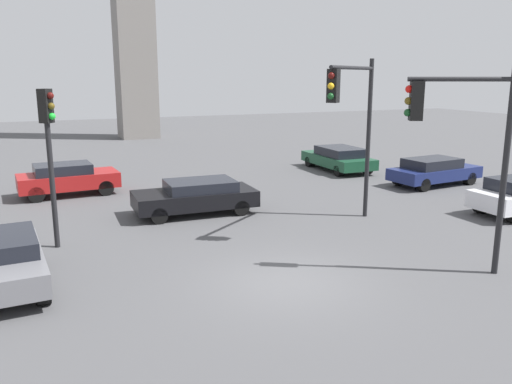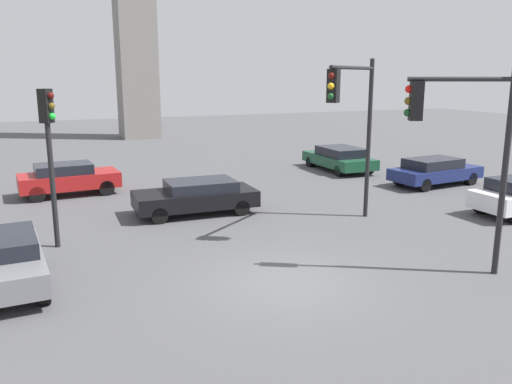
# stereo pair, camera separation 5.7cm
# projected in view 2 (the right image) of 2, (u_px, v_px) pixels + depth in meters

# --- Properties ---
(ground_plane) EXTENTS (109.97, 109.97, 0.00)m
(ground_plane) POSITION_uv_depth(u_px,v_px,m) (286.00, 282.00, 13.63)
(ground_plane) COLOR #4C4C4F
(traffic_light_0) EXTENTS (0.48, 0.46, 4.87)m
(traffic_light_0) POSITION_uv_depth(u_px,v_px,m) (49.00, 138.00, 15.70)
(traffic_light_0) COLOR black
(traffic_light_0) RESTS_ON ground_plane
(traffic_light_1) EXTENTS (3.31, 2.54, 5.84)m
(traffic_light_1) POSITION_uv_depth(u_px,v_px,m) (354.00, 110.00, 17.61)
(traffic_light_1) COLOR black
(traffic_light_1) RESTS_ON ground_plane
(traffic_light_2) EXTENTS (2.44, 1.43, 5.56)m
(traffic_light_2) POSITION_uv_depth(u_px,v_px,m) (462.00, 132.00, 13.52)
(traffic_light_2) COLOR black
(traffic_light_2) RESTS_ON ground_plane
(car_0) EXTENTS (4.35, 2.16, 1.43)m
(car_0) POSITION_uv_depth(u_px,v_px,m) (68.00, 178.00, 23.36)
(car_0) COLOR maroon
(car_0) RESTS_ON ground_plane
(car_2) EXTENTS (4.75, 2.33, 1.33)m
(car_2) POSITION_uv_depth(u_px,v_px,m) (435.00, 171.00, 25.46)
(car_2) COLOR navy
(car_2) RESTS_ON ground_plane
(car_4) EXTENTS (1.97, 4.21, 1.34)m
(car_4) POSITION_uv_depth(u_px,v_px,m) (5.00, 260.00, 13.15)
(car_4) COLOR slate
(car_4) RESTS_ON ground_plane
(car_5) EXTENTS (2.22, 4.83, 1.33)m
(car_5) POSITION_uv_depth(u_px,v_px,m) (339.00, 158.00, 29.42)
(car_5) COLOR #19472D
(car_5) RESTS_ON ground_plane
(car_6) EXTENTS (4.71, 2.23, 1.30)m
(car_6) POSITION_uv_depth(u_px,v_px,m) (197.00, 196.00, 20.25)
(car_6) COLOR black
(car_6) RESTS_ON ground_plane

